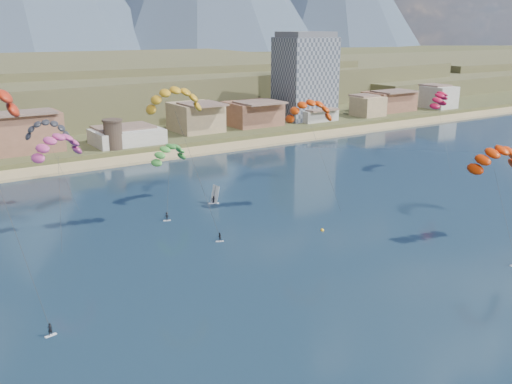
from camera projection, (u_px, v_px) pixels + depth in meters
ground at (398, 331)px, 70.16m from camera, size 2400.00×2400.00×0.00m
beach at (107, 162)px, 155.10m from camera, size 2200.00×12.00×0.90m
foothills at (61, 86)px, 265.83m from camera, size 940.00×210.00×18.00m
apartment_tower at (305, 76)px, 212.57m from camera, size 20.00×16.00×32.00m
watchtower at (113, 134)px, 162.42m from camera, size 5.82×5.82×8.60m
kitesurfer_yellow at (174, 96)px, 101.02m from camera, size 11.13×15.36×27.50m
kitesurfer_orange at (496, 154)px, 96.60m from camera, size 13.33×13.51×19.44m
kitesurfer_green at (169, 151)px, 119.66m from camera, size 12.29×15.98×16.23m
distant_kite_pink at (57, 142)px, 96.77m from camera, size 10.48×7.66×20.21m
distant_kite_dark at (46, 126)px, 115.27m from camera, size 9.63×7.10×19.48m
distant_kite_orange at (310, 107)px, 113.23m from camera, size 10.88×7.33×23.53m
distant_kite_red at (439, 97)px, 144.58m from camera, size 9.78×7.64×21.56m
windsurfer at (214, 198)px, 120.00m from camera, size 2.39×2.42×3.83m
buoy at (322, 230)px, 104.26m from camera, size 0.64×0.64×0.64m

